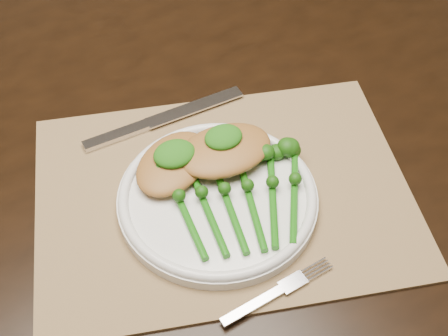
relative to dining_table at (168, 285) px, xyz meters
name	(u,v)px	position (x,y,z in m)	size (l,w,h in m)	color
floor	(213,328)	(0.11, 0.06, -0.38)	(4.00, 4.00, 0.00)	brown
dining_table	(168,285)	(0.00, 0.00, 0.00)	(1.62, 0.94, 0.75)	black
placemat	(223,193)	(0.05, -0.12, 0.37)	(0.46, 0.34, 0.00)	olive
dinner_plate	(218,197)	(0.04, -0.13, 0.39)	(0.24, 0.24, 0.02)	silver
knife	(150,124)	(0.01, 0.03, 0.38)	(0.23, 0.02, 0.01)	silver
fork	(284,288)	(0.05, -0.27, 0.38)	(0.14, 0.03, 0.00)	silver
chicken_fillet_left	(173,163)	(0.01, -0.07, 0.40)	(0.12, 0.08, 0.02)	#9E682D
chicken_fillet_right	(224,150)	(0.07, -0.09, 0.41)	(0.12, 0.09, 0.02)	#9E682D
pesto_dollop_left	(174,154)	(0.01, -0.07, 0.42)	(0.05, 0.05, 0.02)	#124A0A
pesto_dollop_right	(223,137)	(0.07, -0.08, 0.42)	(0.05, 0.04, 0.02)	#124A0A
broccolini_bundle	(240,205)	(0.05, -0.16, 0.40)	(0.20, 0.21, 0.04)	#145A0B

